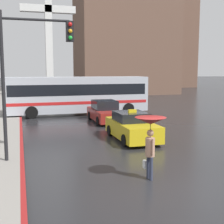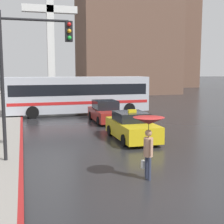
{
  "view_description": "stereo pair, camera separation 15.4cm",
  "coord_description": "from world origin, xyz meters",
  "px_view_note": "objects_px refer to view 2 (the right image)",
  "views": [
    {
      "loc": [
        -4.5,
        -8.37,
        3.71
      ],
      "look_at": [
        0.35,
        8.02,
        1.4
      ],
      "focal_mm": 50.0,
      "sensor_mm": 36.0,
      "label": 1
    },
    {
      "loc": [
        -4.35,
        -8.41,
        3.71
      ],
      "look_at": [
        0.35,
        8.02,
        1.4
      ],
      "focal_mm": 50.0,
      "sensor_mm": 36.0,
      "label": 2
    }
  ],
  "objects_px": {
    "monument_cross": "(50,29)",
    "sedan_red": "(106,112)",
    "city_bus": "(78,94)",
    "traffic_light": "(30,61)",
    "taxi": "(132,127)",
    "pedestrian_with_umbrella": "(148,130)"
  },
  "relations": [
    {
      "from": "pedestrian_with_umbrella",
      "to": "traffic_light",
      "type": "bearing_deg",
      "value": 46.8
    },
    {
      "from": "sedan_red",
      "to": "monument_cross",
      "type": "xyz_separation_m",
      "value": [
        -1.97,
        20.57,
        8.35
      ]
    },
    {
      "from": "pedestrian_with_umbrella",
      "to": "monument_cross",
      "type": "bearing_deg",
      "value": -2.05
    },
    {
      "from": "taxi",
      "to": "pedestrian_with_umbrella",
      "type": "height_order",
      "value": "pedestrian_with_umbrella"
    },
    {
      "from": "monument_cross",
      "to": "sedan_red",
      "type": "bearing_deg",
      "value": -84.51
    },
    {
      "from": "sedan_red",
      "to": "pedestrian_with_umbrella",
      "type": "xyz_separation_m",
      "value": [
        -1.7,
        -11.99,
        1.03
      ]
    },
    {
      "from": "city_bus",
      "to": "pedestrian_with_umbrella",
      "type": "height_order",
      "value": "city_bus"
    },
    {
      "from": "traffic_light",
      "to": "monument_cross",
      "type": "height_order",
      "value": "monument_cross"
    },
    {
      "from": "traffic_light",
      "to": "monument_cross",
      "type": "relative_size",
      "value": 0.37
    },
    {
      "from": "city_bus",
      "to": "monument_cross",
      "type": "distance_m",
      "value": 17.94
    },
    {
      "from": "sedan_red",
      "to": "pedestrian_with_umbrella",
      "type": "bearing_deg",
      "value": 81.95
    },
    {
      "from": "sedan_red",
      "to": "monument_cross",
      "type": "height_order",
      "value": "monument_cross"
    },
    {
      "from": "city_bus",
      "to": "pedestrian_with_umbrella",
      "type": "relative_size",
      "value": 5.47
    },
    {
      "from": "city_bus",
      "to": "monument_cross",
      "type": "height_order",
      "value": "monument_cross"
    },
    {
      "from": "city_bus",
      "to": "monument_cross",
      "type": "bearing_deg",
      "value": -178.12
    },
    {
      "from": "monument_cross",
      "to": "pedestrian_with_umbrella",
      "type": "bearing_deg",
      "value": -89.51
    },
    {
      "from": "sedan_red",
      "to": "traffic_light",
      "type": "distance_m",
      "value": 10.87
    },
    {
      "from": "sedan_red",
      "to": "traffic_light",
      "type": "height_order",
      "value": "traffic_light"
    },
    {
      "from": "taxi",
      "to": "pedestrian_with_umbrella",
      "type": "relative_size",
      "value": 1.97
    },
    {
      "from": "sedan_red",
      "to": "monument_cross",
      "type": "bearing_deg",
      "value": -84.51
    },
    {
      "from": "taxi",
      "to": "pedestrian_with_umbrella",
      "type": "xyz_separation_m",
      "value": [
        -1.52,
        -5.93,
        1.04
      ]
    },
    {
      "from": "sedan_red",
      "to": "traffic_light",
      "type": "bearing_deg",
      "value": 58.47
    }
  ]
}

